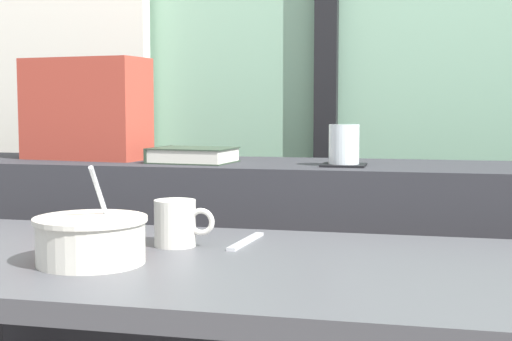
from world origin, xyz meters
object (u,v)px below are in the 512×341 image
coaster_square (344,165)px  throw_pillow (86,109)px  breakfast_table (197,319)px  ceramic_mug (176,223)px  fork_utensil (246,241)px  juice_glass (344,146)px  soup_bowl (91,240)px  closed_book (192,155)px

coaster_square → throw_pillow: (-0.68, 0.07, 0.13)m
breakfast_table → ceramic_mug: (-0.07, 0.09, 0.15)m
coaster_square → fork_utensil: 0.41m
breakfast_table → coaster_square: coaster_square is taller
juice_glass → fork_utensil: juice_glass is taller
soup_bowl → closed_book: bearing=92.7°
breakfast_table → juice_glass: (0.19, 0.52, 0.27)m
juice_glass → ceramic_mug: 0.52m
coaster_square → fork_utensil: coaster_square is taller
breakfast_table → ceramic_mug: size_ratio=11.19×
throw_pillow → coaster_square: bearing=-5.5°
closed_book → ceramic_mug: bearing=-75.6°
throw_pillow → juice_glass: bearing=-5.5°
fork_utensil → ceramic_mug: bearing=-148.1°
throw_pillow → soup_bowl: bearing=-63.5°
breakfast_table → ceramic_mug: 0.19m
coaster_square → soup_bowl: soup_bowl is taller
soup_bowl → ceramic_mug: (0.09, 0.17, 0.00)m
breakfast_table → coaster_square: 0.60m
juice_glass → fork_utensil: (-0.14, -0.37, -0.16)m
fork_utensil → juice_glass: bearing=74.0°
closed_book → soup_bowl: bearing=-87.3°
juice_glass → fork_utensil: bearing=-110.8°
juice_glass → soup_bowl: 0.70m
throw_pillow → soup_bowl: 0.77m
coaster_square → soup_bowl: bearing=-119.7°
closed_book → soup_bowl: 0.63m
throw_pillow → breakfast_table: bearing=-50.5°
breakfast_table → coaster_square: bearing=70.2°
throw_pillow → fork_utensil: 0.73m
breakfast_table → soup_bowl: (-0.15, -0.08, 0.14)m
juice_glass → throw_pillow: (-0.68, 0.07, 0.08)m
throw_pillow → ceramic_mug: throw_pillow is taller
coaster_square → soup_bowl: 0.70m
soup_bowl → ceramic_mug: size_ratio=1.63×
coaster_square → breakfast_table: bearing=-109.8°
juice_glass → closed_book: 0.37m
fork_utensil → ceramic_mug: size_ratio=1.50×
fork_utensil → ceramic_mug: ceramic_mug is taller
throw_pillow → soup_bowl: throw_pillow is taller
juice_glass → soup_bowl: juice_glass is taller
coaster_square → ceramic_mug: coaster_square is taller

